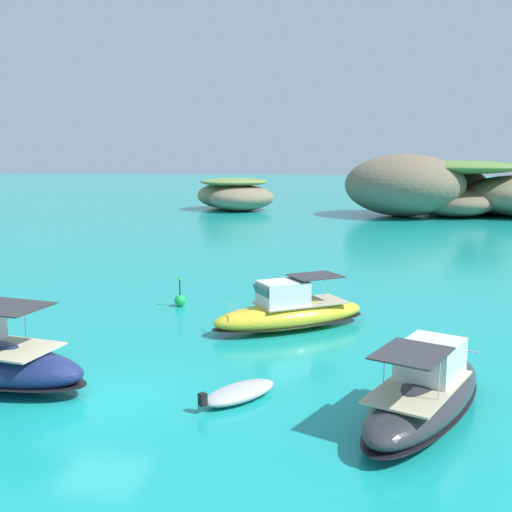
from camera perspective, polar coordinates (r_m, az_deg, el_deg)
ground_plane at (r=19.46m, az=-14.14°, el=-12.63°), size 400.00×400.00×0.00m
islet_large at (r=78.08m, az=18.24°, el=5.78°), size 32.64×25.78×7.22m
islet_small at (r=80.92m, az=-1.88°, el=5.63°), size 12.57×12.71×4.13m
motorboat_charcoal at (r=17.97m, az=15.37°, el=-12.13°), size 4.91×7.32×2.22m
motorboat_yellow at (r=25.79m, az=3.11°, el=-5.23°), size 6.91×5.52×2.17m
dinghy_tender at (r=18.73m, az=-1.54°, el=-12.48°), size 2.46×2.73×0.58m
channel_buoy at (r=29.78m, az=-7.02°, el=-4.00°), size 0.56×0.56×1.48m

